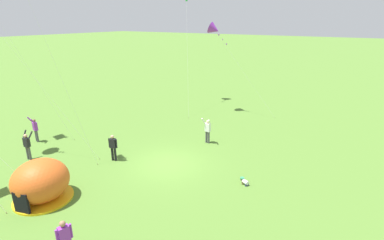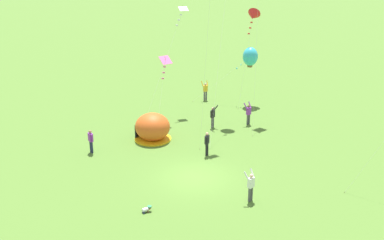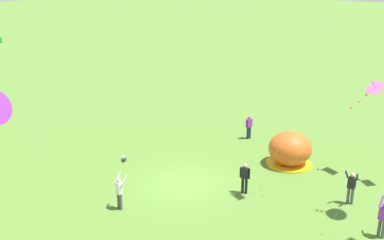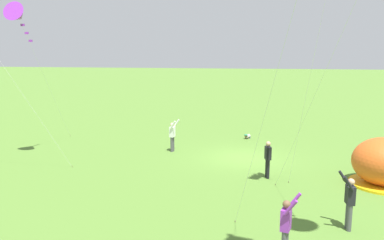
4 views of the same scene
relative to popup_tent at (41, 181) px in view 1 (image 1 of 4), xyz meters
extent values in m
plane|color=#517A2D|center=(6.31, -2.99, -1.00)|extent=(300.00, 300.00, 0.00)
ellipsoid|color=#D8591E|center=(0.01, 0.00, 0.05)|extent=(2.70, 2.60, 2.10)
cylinder|color=yellow|center=(0.01, 0.00, -0.95)|extent=(2.81, 2.81, 0.10)
cube|color=black|center=(-1.22, -0.33, -0.45)|extent=(0.32, 0.80, 1.10)
cylinder|color=white|center=(6.57, -8.02, -0.83)|extent=(0.33, 0.38, 0.22)
sphere|color=brown|center=(6.68, -7.78, -0.80)|extent=(0.19, 0.19, 0.19)
cylinder|color=#338C59|center=(6.68, -7.78, -0.71)|extent=(0.24, 0.24, 0.06)
cylinder|color=brown|center=(6.53, -7.87, -0.91)|extent=(0.07, 0.07, 0.17)
cylinder|color=brown|center=(6.71, -7.95, -0.91)|extent=(0.07, 0.07, 0.17)
cylinder|color=navy|center=(6.45, -8.09, -0.93)|extent=(0.09, 0.09, 0.13)
cylinder|color=navy|center=(6.59, -8.16, -0.93)|extent=(0.09, 0.09, 0.13)
cylinder|color=black|center=(4.98, 0.08, -0.56)|extent=(0.15, 0.15, 0.88)
cylinder|color=black|center=(4.92, 0.27, -0.56)|extent=(0.15, 0.15, 0.88)
cube|color=black|center=(4.95, 0.18, 0.18)|extent=(0.34, 0.43, 0.60)
sphere|color=tan|center=(4.95, 0.18, 0.61)|extent=(0.22, 0.22, 0.22)
cylinder|color=black|center=(5.02, -0.06, 0.18)|extent=(0.09, 0.09, 0.58)
cylinder|color=black|center=(4.88, 0.42, 0.18)|extent=(0.09, 0.09, 0.58)
cube|color=purple|center=(-1.90, -4.45, 0.18)|extent=(0.43, 0.33, 0.60)
sphere|color=#9E7051|center=(-1.90, -4.45, 0.61)|extent=(0.22, 0.22, 0.22)
cylinder|color=purple|center=(-1.66, -4.52, 0.18)|extent=(0.09, 0.09, 0.58)
cylinder|color=purple|center=(-2.14, -4.38, 0.18)|extent=(0.09, 0.09, 0.58)
cylinder|color=#4C4C51|center=(4.19, 7.14, -0.56)|extent=(0.15, 0.15, 0.88)
cylinder|color=#4C4C51|center=(4.23, 7.33, -0.56)|extent=(0.15, 0.15, 0.88)
cube|color=purple|center=(4.21, 7.23, 0.18)|extent=(0.31, 0.42, 0.60)
sphere|color=brown|center=(4.21, 7.23, 0.61)|extent=(0.22, 0.22, 0.22)
cylinder|color=purple|center=(4.01, 7.01, 0.65)|extent=(0.38, 0.11, 0.50)
cylinder|color=purple|center=(4.12, 7.52, 0.65)|extent=(0.39, 0.22, 0.50)
cylinder|color=#4C4C51|center=(10.56, -3.55, -0.56)|extent=(0.15, 0.15, 0.88)
cylinder|color=#4C4C51|center=(10.58, -3.35, -0.56)|extent=(0.15, 0.15, 0.88)
cube|color=white|center=(10.57, -3.45, 0.18)|extent=(0.29, 0.41, 0.60)
sphere|color=beige|center=(10.57, -3.45, 0.61)|extent=(0.22, 0.22, 0.22)
cylinder|color=white|center=(10.39, -3.70, 0.65)|extent=(0.38, 0.10, 0.50)
cylinder|color=white|center=(10.46, -3.17, 0.65)|extent=(0.39, 0.19, 0.50)
cylinder|color=#4C4C51|center=(2.19, 4.98, -0.56)|extent=(0.15, 0.15, 0.88)
cylinder|color=#4C4C51|center=(2.21, 4.78, -0.56)|extent=(0.15, 0.15, 0.88)
cube|color=black|center=(2.20, 4.88, 0.18)|extent=(0.28, 0.41, 0.60)
sphere|color=tan|center=(2.20, 4.88, 0.61)|extent=(0.22, 0.22, 0.22)
cylinder|color=black|center=(2.32, 5.16, 0.65)|extent=(0.39, 0.19, 0.50)
cylinder|color=black|center=(2.38, 4.64, 0.65)|extent=(0.38, 0.11, 0.50)
cylinder|color=silver|center=(4.14, 8.10, 6.12)|extent=(3.37, 5.83, 14.23)
cylinder|color=brown|center=(5.81, 5.19, -0.97)|extent=(0.03, 0.03, 0.06)
cylinder|color=silver|center=(2.86, 4.68, 4.90)|extent=(3.42, 7.17, 11.80)
cylinder|color=brown|center=(4.56, 1.10, -0.97)|extent=(0.03, 0.03, 0.06)
cylinder|color=silver|center=(17.19, 2.50, 4.77)|extent=(5.16, 3.54, 11.53)
cylinder|color=brown|center=(14.62, 0.74, -0.97)|extent=(0.03, 0.03, 0.06)
cube|color=green|center=(18.83, 3.62, 9.16)|extent=(0.20, 0.17, 0.12)
cylinder|color=brown|center=(0.03, 0.30, -0.97)|extent=(0.03, 0.03, 0.06)
cylinder|color=silver|center=(18.25, -2.96, 2.81)|extent=(1.03, 5.86, 7.62)
cylinder|color=brown|center=(18.76, -5.89, -0.97)|extent=(0.03, 0.03, 0.06)
cone|color=purple|center=(17.74, -0.03, 6.62)|extent=(1.23, 1.34, 1.29)
cube|color=purple|center=(17.82, -0.46, 6.16)|extent=(0.21, 0.10, 0.12)
cube|color=purple|center=(17.88, -0.82, 5.76)|extent=(0.21, 0.14, 0.12)
cube|color=purple|center=(17.94, -1.19, 5.37)|extent=(0.21, 0.12, 0.12)
cylinder|color=silver|center=(3.11, 2.66, 6.32)|extent=(1.79, 4.05, 14.63)
cylinder|color=brown|center=(4.00, 0.64, -0.97)|extent=(0.03, 0.03, 0.06)
cylinder|color=brown|center=(-1.61, 0.38, -0.97)|extent=(0.03, 0.03, 0.06)
camera|label=1|loc=(-7.01, -13.05, 7.54)|focal=28.00mm
camera|label=2|loc=(21.51, -23.60, 12.41)|focal=42.00mm
camera|label=3|loc=(22.93, 12.78, 10.56)|focal=42.00mm
camera|label=4|loc=(4.46, 17.07, 4.54)|focal=35.00mm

